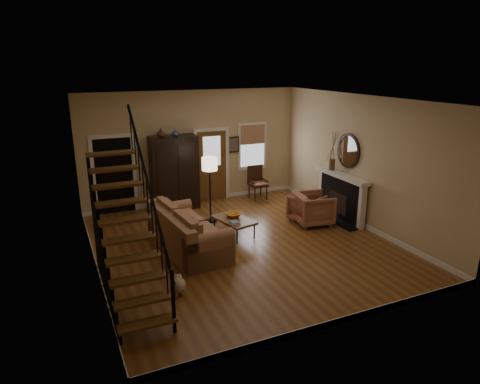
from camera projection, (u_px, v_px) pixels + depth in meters
name	position (u px, v px, depth m)	size (l,w,h in m)	color
room	(200.00, 167.00, 10.84)	(7.00, 7.33, 3.30)	brown
staircase	(126.00, 214.00, 7.21)	(0.94, 2.80, 3.20)	brown
fireplace	(342.00, 192.00, 11.35)	(0.33, 1.95, 2.30)	black
armoire	(174.00, 173.00, 12.07)	(1.30, 0.60, 2.10)	black
vase_a	(161.00, 133.00, 11.50)	(0.24, 0.24, 0.25)	#4C2619
vase_b	(175.00, 132.00, 11.67)	(0.20, 0.20, 0.21)	#334C60
sofa	(188.00, 231.00, 9.51)	(1.06, 2.46, 0.92)	#9D6A47
coffee_table	(234.00, 227.00, 10.40)	(0.64, 1.09, 0.42)	brown
bowl	(233.00, 215.00, 10.47)	(0.37, 0.37, 0.09)	#C57317
books	(234.00, 223.00, 10.02)	(0.20, 0.27, 0.05)	beige
armchair_left	(313.00, 209.00, 11.06)	(0.88, 0.91, 0.83)	brown
armchair_right	(307.00, 208.00, 11.28)	(0.77, 0.80, 0.73)	brown
floor_lamp	(210.00, 190.00, 11.07)	(0.40, 0.40, 1.74)	black
side_chair	(258.00, 183.00, 13.05)	(0.54, 0.54, 1.02)	#331E10
dog	(179.00, 286.00, 7.78)	(0.25, 0.42, 0.31)	tan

